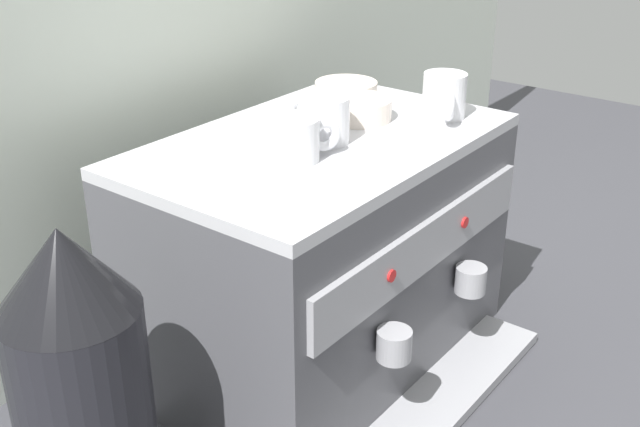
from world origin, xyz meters
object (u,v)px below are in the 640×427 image
(ceramic_cup_0, at_px, (296,139))
(ceramic_bowl_0, at_px, (358,109))
(ceramic_bowl_1, at_px, (346,90))
(ceramic_cup_2, at_px, (445,96))
(coffee_grinder, at_px, (80,386))
(espresso_machine, at_px, (322,253))
(ceramic_cup_1, at_px, (323,119))
(milk_pitcher, at_px, (438,238))

(ceramic_cup_0, distance_m, ceramic_bowl_0, 0.23)
(ceramic_bowl_0, relative_size, ceramic_bowl_1, 1.00)
(ceramic_cup_2, bearing_deg, coffee_grinder, 171.47)
(ceramic_cup_0, bearing_deg, ceramic_bowl_0, 9.89)
(espresso_machine, xyz_separation_m, ceramic_cup_2, (0.23, -0.11, 0.26))
(ceramic_bowl_0, distance_m, coffee_grinder, 0.69)
(ceramic_cup_1, relative_size, milk_pitcher, 1.07)
(ceramic_cup_2, xyz_separation_m, milk_pitcher, (0.23, 0.12, -0.42))
(espresso_machine, distance_m, ceramic_cup_1, 0.26)
(ceramic_bowl_1, bearing_deg, coffee_grinder, -172.15)
(ceramic_cup_1, height_order, coffee_grinder, ceramic_cup_1)
(ceramic_cup_1, bearing_deg, espresso_machine, 42.47)
(ceramic_bowl_0, bearing_deg, ceramic_bowl_1, 44.86)
(ceramic_cup_2, distance_m, ceramic_bowl_1, 0.22)
(coffee_grinder, bearing_deg, espresso_machine, -0.76)
(espresso_machine, xyz_separation_m, ceramic_cup_1, (-0.01, -0.01, 0.26))
(ceramic_cup_1, height_order, ceramic_cup_2, ceramic_cup_2)
(ceramic_cup_2, height_order, milk_pitcher, ceramic_cup_2)
(ceramic_bowl_0, relative_size, milk_pitcher, 1.04)
(ceramic_bowl_1, height_order, coffee_grinder, coffee_grinder)
(ceramic_cup_0, distance_m, ceramic_cup_1, 0.10)
(ceramic_cup_0, relative_size, ceramic_bowl_0, 0.94)
(ceramic_cup_1, distance_m, milk_pitcher, 0.63)
(ceramic_cup_0, xyz_separation_m, ceramic_bowl_0, (0.23, 0.04, -0.02))
(ceramic_bowl_0, bearing_deg, ceramic_cup_2, -49.82)
(ceramic_cup_2, height_order, ceramic_bowl_0, ceramic_cup_2)
(milk_pitcher, bearing_deg, ceramic_bowl_1, 157.50)
(ceramic_cup_2, bearing_deg, ceramic_bowl_0, 130.18)
(ceramic_cup_0, height_order, coffee_grinder, ceramic_cup_0)
(espresso_machine, height_order, milk_pitcher, espresso_machine)
(ceramic_bowl_1, bearing_deg, ceramic_cup_0, -157.37)
(ceramic_cup_1, height_order, ceramic_bowl_1, ceramic_cup_1)
(espresso_machine, height_order, ceramic_cup_2, ceramic_cup_2)
(ceramic_cup_1, distance_m, coffee_grinder, 0.57)
(ceramic_bowl_0, height_order, milk_pitcher, ceramic_bowl_0)
(espresso_machine, relative_size, ceramic_bowl_0, 5.42)
(espresso_machine, relative_size, ceramic_cup_2, 6.08)
(ceramic_cup_2, distance_m, coffee_grinder, 0.80)
(ceramic_cup_0, xyz_separation_m, ceramic_cup_1, (0.09, 0.02, 0.00))
(espresso_machine, bearing_deg, milk_pitcher, 1.27)
(ceramic_bowl_1, relative_size, coffee_grinder, 0.26)
(ceramic_cup_2, xyz_separation_m, coffee_grinder, (-0.76, 0.11, -0.24))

